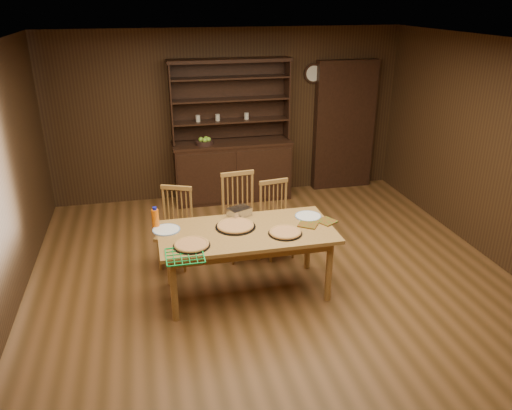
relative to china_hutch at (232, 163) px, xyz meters
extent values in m
plane|color=brown|center=(0.00, -2.75, -0.60)|extent=(6.00, 6.00, 0.00)
plane|color=beige|center=(0.00, -2.75, 2.00)|extent=(6.00, 6.00, 0.00)
plane|color=#392512|center=(0.00, 0.25, 0.70)|extent=(5.50, 0.00, 5.50)
plane|color=#392512|center=(0.00, -5.75, 0.70)|extent=(5.50, 0.00, 5.50)
cube|color=black|center=(0.00, -0.01, -0.15)|extent=(1.80, 0.50, 0.90)
cube|color=black|center=(0.00, -0.01, 0.32)|extent=(1.84, 0.52, 0.04)
cube|color=black|center=(0.00, 0.22, 0.95)|extent=(1.80, 0.02, 1.20)
cube|color=black|center=(-0.89, 0.07, 0.95)|extent=(0.02, 0.32, 1.20)
cube|color=black|center=(0.89, 0.07, 0.95)|extent=(0.02, 0.32, 1.20)
cube|color=black|center=(0.00, 0.07, 1.55)|extent=(1.84, 0.34, 0.05)
cylinder|color=#B7B09B|center=(-0.50, 0.07, 0.72)|extent=(0.07, 0.07, 0.10)
cylinder|color=#B7B09B|center=(-0.20, 0.07, 0.72)|extent=(0.07, 0.07, 0.10)
cube|color=black|center=(1.90, 0.15, 0.45)|extent=(1.00, 0.18, 2.10)
cylinder|color=black|center=(1.35, 0.21, 1.30)|extent=(0.30, 0.04, 0.30)
cylinder|color=beige|center=(1.35, 0.18, 1.30)|extent=(0.24, 0.01, 0.24)
cube|color=#AE7C3C|center=(-0.35, -2.75, 0.13)|extent=(1.84, 0.92, 0.04)
cylinder|color=#AE7C3C|center=(-1.16, -3.10, -0.24)|extent=(0.07, 0.07, 0.71)
cylinder|color=#AE7C3C|center=(-1.16, -2.40, -0.24)|extent=(0.07, 0.07, 0.71)
cylinder|color=#AE7C3C|center=(0.46, -3.10, -0.24)|extent=(0.07, 0.07, 0.71)
cylinder|color=#AE7C3C|center=(0.46, -2.40, -0.24)|extent=(0.07, 0.07, 0.71)
cube|color=#A37638|center=(-1.06, -1.98, -0.19)|extent=(0.51, 0.50, 0.04)
cylinder|color=#A37638|center=(-1.25, -2.05, -0.40)|extent=(0.03, 0.03, 0.38)
cylinder|color=#A37638|center=(-1.14, -1.79, -0.40)|extent=(0.03, 0.03, 0.38)
cylinder|color=#A37638|center=(-0.98, -2.17, -0.40)|extent=(0.03, 0.03, 0.38)
cylinder|color=#A37638|center=(-0.87, -1.91, -0.40)|extent=(0.03, 0.03, 0.38)
cube|color=#A37638|center=(-1.00, -1.83, 0.35)|extent=(0.36, 0.18, 0.05)
cube|color=#A37638|center=(-0.24, -1.95, -0.15)|extent=(0.47, 0.45, 0.04)
cylinder|color=#A37638|center=(-0.39, -2.12, -0.38)|extent=(0.04, 0.04, 0.43)
cylinder|color=#A37638|center=(-0.42, -1.81, -0.38)|extent=(0.04, 0.04, 0.43)
cylinder|color=#A37638|center=(-0.06, -2.09, -0.38)|extent=(0.04, 0.04, 0.43)
cylinder|color=#A37638|center=(-0.09, -1.78, -0.38)|extent=(0.04, 0.04, 0.43)
cube|color=#A37638|center=(-0.25, -1.77, 0.45)|extent=(0.42, 0.07, 0.05)
cube|color=#A37638|center=(0.20, -2.01, -0.20)|extent=(0.44, 0.42, 0.04)
cylinder|color=#A37638|center=(0.07, -2.17, -0.41)|extent=(0.03, 0.03, 0.38)
cylinder|color=#A37638|center=(0.04, -1.89, -0.41)|extent=(0.03, 0.03, 0.38)
cylinder|color=#A37638|center=(0.37, -2.13, -0.41)|extent=(0.03, 0.03, 0.38)
cylinder|color=#A37638|center=(0.33, -1.85, -0.41)|extent=(0.03, 0.03, 0.38)
cube|color=#A37638|center=(0.18, -1.85, 0.33)|extent=(0.37, 0.08, 0.05)
cylinder|color=black|center=(-0.95, -2.98, 0.16)|extent=(0.37, 0.37, 0.01)
cylinder|color=tan|center=(-0.95, -2.98, 0.17)|extent=(0.34, 0.34, 0.02)
torus|color=#C99248|center=(-0.95, -2.98, 0.17)|extent=(0.35, 0.35, 0.03)
cylinder|color=black|center=(0.03, -2.92, 0.16)|extent=(0.35, 0.35, 0.01)
cylinder|color=tan|center=(0.03, -2.92, 0.17)|extent=(0.33, 0.33, 0.02)
torus|color=#C99248|center=(0.03, -2.92, 0.17)|extent=(0.33, 0.33, 0.03)
cylinder|color=black|center=(-0.45, -2.65, 0.16)|extent=(0.43, 0.43, 0.01)
cylinder|color=tan|center=(-0.45, -2.65, 0.17)|extent=(0.39, 0.39, 0.02)
torus|color=#C99248|center=(-0.45, -2.65, 0.17)|extent=(0.40, 0.40, 0.03)
cylinder|color=white|center=(-1.17, -2.57, 0.16)|extent=(0.29, 0.29, 0.01)
torus|color=#3765A5|center=(-1.17, -2.57, 0.16)|extent=(0.29, 0.29, 0.01)
cylinder|color=white|center=(0.39, -2.56, 0.16)|extent=(0.29, 0.29, 0.01)
torus|color=#3765A5|center=(0.39, -2.56, 0.16)|extent=(0.29, 0.29, 0.01)
cube|color=silver|center=(-0.35, -2.37, 0.20)|extent=(0.29, 0.26, 0.10)
cylinder|color=orange|center=(-1.27, -2.45, 0.25)|extent=(0.08, 0.08, 0.20)
cylinder|color=#121898|center=(-1.27, -2.45, 0.37)|extent=(0.04, 0.04, 0.03)
cube|color=#A32112|center=(0.55, -2.74, 0.16)|extent=(0.25, 0.25, 0.01)
cube|color=#A32112|center=(0.33, -2.77, 0.16)|extent=(0.27, 0.27, 0.01)
cylinder|color=black|center=(-0.43, -0.06, 0.37)|extent=(0.27, 0.27, 0.06)
sphere|color=#92C835|center=(-0.48, -0.06, 0.42)|extent=(0.08, 0.08, 0.08)
sphere|color=#92C835|center=(-0.40, -0.03, 0.42)|extent=(0.08, 0.08, 0.08)
sphere|color=#92C835|center=(-0.43, -0.11, 0.42)|extent=(0.08, 0.08, 0.08)
sphere|color=#92C835|center=(-0.37, -0.08, 0.42)|extent=(0.08, 0.08, 0.08)
camera|label=1|loc=(-1.30, -7.37, 2.44)|focal=35.00mm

